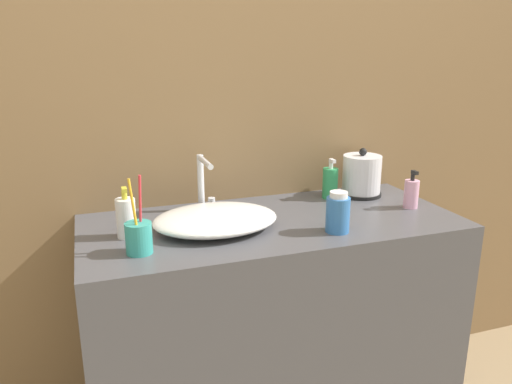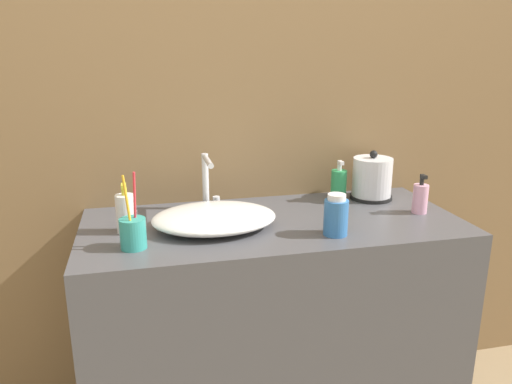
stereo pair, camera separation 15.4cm
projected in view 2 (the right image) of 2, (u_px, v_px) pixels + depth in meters
wall_back at (253, 58)px, 1.71m from camera, size 6.00×0.04×2.60m
vanity_counter at (272, 333)px, 1.69m from camera, size 1.19×0.53×0.80m
sink_basin at (214, 218)px, 1.52m from camera, size 0.38×0.29×0.06m
faucet at (208, 179)px, 1.65m from camera, size 0.06×0.16×0.19m
electric_kettle at (372, 180)px, 1.80m from camera, size 0.15×0.15×0.18m
toothbrush_cup at (133, 232)px, 1.36m from camera, size 0.07×0.07×0.21m
lotion_bottle at (339, 185)px, 1.78m from camera, size 0.06×0.06×0.15m
shampoo_bottle at (336, 216)px, 1.45m from camera, size 0.07×0.07×0.12m
mouthwash_bottle at (126, 213)px, 1.47m from camera, size 0.06×0.06×0.15m
hand_cream_bottle at (420, 198)px, 1.65m from camera, size 0.05×0.05×0.13m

